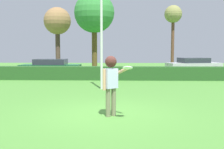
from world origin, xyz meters
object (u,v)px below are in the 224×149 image
parked_car_silver (193,65)px  birch_tree (94,13)px  person (111,78)px  frisbee (128,68)px  oak_tree (57,22)px  lamppost (101,26)px  bare_elm_tree (173,17)px  parked_car_green (51,67)px

parked_car_silver → birch_tree: size_ratio=0.69×
person → frisbee: size_ratio=6.52×
birch_tree → oak_tree: size_ratio=1.14×
birch_tree → oak_tree: bearing=145.0°
lamppost → bare_elm_tree: size_ratio=0.92×
person → birch_tree: size_ratio=0.28×
parked_car_silver → oak_tree: (-11.56, 2.57, 3.66)m
person → bare_elm_tree: (5.07, 18.43, 3.78)m
bare_elm_tree → birch_tree: birch_tree is taller
parked_car_green → birch_tree: birch_tree is taller
birch_tree → bare_elm_tree: bearing=28.3°
parked_car_green → person: bearing=-67.9°
oak_tree → person: bearing=-72.3°
birch_tree → oak_tree: (-3.57, 2.50, -0.45)m
parked_car_green → birch_tree: bearing=46.2°
bare_elm_tree → oak_tree: (-10.54, -1.25, -0.58)m
lamppost → parked_car_green: (-4.08, 6.14, -2.38)m
lamppost → bare_elm_tree: bare_elm_tree is taller
bare_elm_tree → birch_tree: (-6.97, -3.76, -0.13)m
frisbee → bare_elm_tree: bare_elm_tree is taller
lamppost → parked_car_green: bearing=123.6°
lamppost → parked_car_green: size_ratio=1.31×
lamppost → birch_tree: birch_tree is taller
birch_tree → lamppost: bearing=-82.3°
person → lamppost: size_ratio=0.32×
frisbee → oak_tree: size_ratio=0.05×
parked_car_silver → parked_car_green: bearing=-165.0°
parked_car_green → bare_elm_tree: (9.83, 6.73, 4.24)m
frisbee → lamppost: lamppost is taller
frisbee → parked_car_green: (-5.23, 12.36, -0.80)m
parked_car_green → parked_car_silver: 11.23m
parked_car_green → parked_car_silver: same height
frisbee → parked_car_silver: bearing=69.8°
frisbee → bare_elm_tree: size_ratio=0.05×
frisbee → birch_tree: 15.87m
frisbee → birch_tree: bearing=98.8°
person → parked_car_green: bearing=112.1°
lamppost → oak_tree: bearing=112.4°
lamppost → parked_car_silver: bearing=53.2°
person → bare_elm_tree: size_ratio=0.30×
parked_car_green → bare_elm_tree: 12.64m
bare_elm_tree → parked_car_green: bearing=-145.6°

